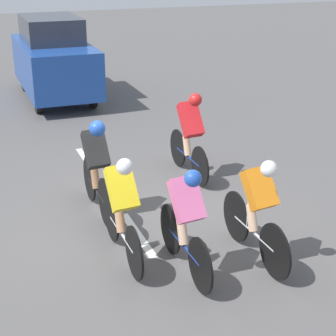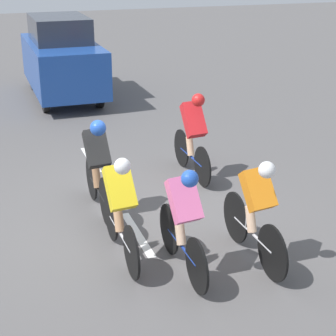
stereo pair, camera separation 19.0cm
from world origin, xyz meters
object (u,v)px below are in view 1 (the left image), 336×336
object	(u,v)px
cyclist_black	(96,164)
cyclist_yellow	(122,206)
cyclist_orange	(258,207)
cyclist_red	(190,133)
cyclist_pink	(186,218)
support_car	(54,59)

from	to	relation	value
cyclist_black	cyclist_yellow	size ratio (longest dim) A/B	0.99
cyclist_orange	cyclist_red	distance (m)	2.96
cyclist_orange	cyclist_pink	xyz separation A→B (m)	(0.97, -0.02, 0.01)
cyclist_orange	support_car	bearing A→B (deg)	-84.64
cyclist_black	cyclist_red	distance (m)	2.08
cyclist_red	support_car	xyz separation A→B (m)	(1.20, -6.44, 0.25)
cyclist_black	support_car	distance (m)	7.36
support_car	cyclist_black	bearing A→B (deg)	84.66
cyclist_black	support_car	size ratio (longest dim) A/B	0.42
cyclist_red	support_car	distance (m)	6.55
cyclist_pink	support_car	bearing A→B (deg)	-90.52
cyclist_orange	cyclist_yellow	bearing A→B (deg)	-20.78
cyclist_orange	cyclist_red	bearing A→B (deg)	-96.11
support_car	cyclist_orange	bearing A→B (deg)	95.36
cyclist_yellow	cyclist_pink	xyz separation A→B (m)	(-0.63, 0.58, -0.01)
cyclist_orange	support_car	distance (m)	9.42
cyclist_black	cyclist_orange	world-z (taller)	cyclist_black
cyclist_orange	cyclist_black	bearing A→B (deg)	-52.70
cyclist_yellow	support_car	size ratio (longest dim) A/B	0.42
cyclist_red	support_car	bearing A→B (deg)	-79.48
cyclist_black	support_car	xyz separation A→B (m)	(-0.68, -7.32, 0.26)
cyclist_orange	cyclist_yellow	size ratio (longest dim) A/B	1.01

